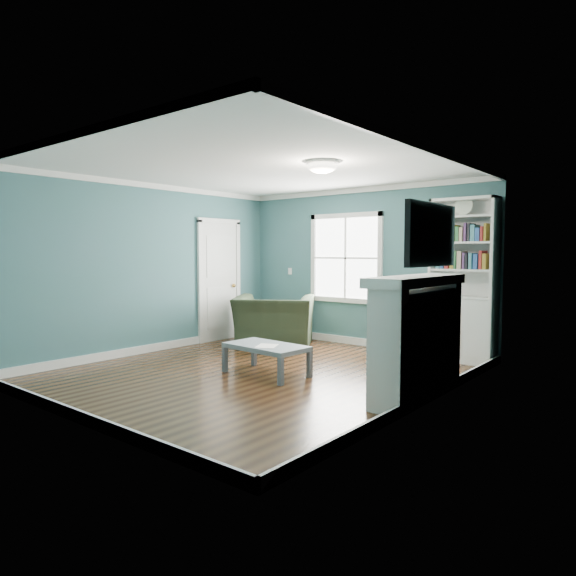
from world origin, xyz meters
The scene contains 13 objects.
floor centered at (0.00, 0.00, 0.00)m, with size 5.00×5.00×0.00m, color black.
room_walls centered at (0.00, 0.00, 1.58)m, with size 5.00×5.00×5.00m.
trim centered at (0.00, 0.00, 1.24)m, with size 4.50×5.00×2.60m.
window centered at (-0.30, 2.49, 1.45)m, with size 1.40×0.06×1.50m.
bookshelf centered at (1.77, 2.30, 0.92)m, with size 0.90×0.35×2.31m.
fireplace centered at (2.08, 0.20, 0.64)m, with size 0.44×1.58×1.30m.
tv centered at (2.20, 0.20, 1.72)m, with size 0.06×1.10×0.65m, color black.
door centered at (-2.22, 1.40, 1.07)m, with size 0.12×0.98×2.17m.
ceiling_fixture centered at (0.90, 0.10, 2.55)m, with size 0.38×0.38×0.15m.
light_switch centered at (-1.50, 2.48, 1.20)m, with size 0.08×0.01×0.12m, color white.
recliner centered at (-1.12, 1.60, 0.55)m, with size 1.26×0.82×1.10m, color #202E1C.
coffee_table centered at (0.14, -0.03, 0.33)m, with size 1.09×0.64×0.38m.
paper_sheet centered at (0.21, -0.10, 0.39)m, with size 0.24×0.30×0.00m, color white.
Camera 1 is at (4.39, -4.83, 1.55)m, focal length 32.00 mm.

